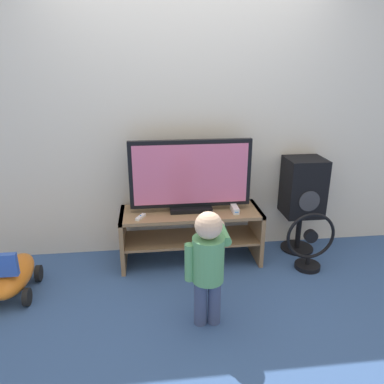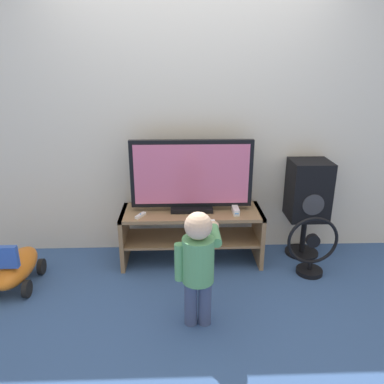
{
  "view_description": "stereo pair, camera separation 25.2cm",
  "coord_description": "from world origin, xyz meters",
  "px_view_note": "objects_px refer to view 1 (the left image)",
  "views": [
    {
      "loc": [
        -0.36,
        -2.87,
        1.79
      ],
      "look_at": [
        0.0,
        0.13,
        0.71
      ],
      "focal_mm": 35.0,
      "sensor_mm": 36.0,
      "label": 1
    },
    {
      "loc": [
        -0.11,
        -2.89,
        1.79
      ],
      "look_at": [
        0.0,
        0.13,
        0.71
      ],
      "focal_mm": 35.0,
      "sensor_mm": 36.0,
      "label": 2
    }
  ],
  "objects_px": {
    "television": "(191,177)",
    "child": "(208,260)",
    "remote_primary": "(141,217)",
    "floor_fan": "(310,244)",
    "speaker_tower": "(303,189)",
    "game_console": "(235,209)",
    "ride_on_toy": "(14,275)"
  },
  "relations": [
    {
      "from": "remote_primary",
      "to": "ride_on_toy",
      "type": "relative_size",
      "value": 0.21
    },
    {
      "from": "television",
      "to": "remote_primary",
      "type": "height_order",
      "value": "television"
    },
    {
      "from": "game_console",
      "to": "floor_fan",
      "type": "height_order",
      "value": "game_console"
    },
    {
      "from": "television",
      "to": "child",
      "type": "height_order",
      "value": "television"
    },
    {
      "from": "television",
      "to": "floor_fan",
      "type": "distance_m",
      "value": 1.21
    },
    {
      "from": "floor_fan",
      "to": "ride_on_toy",
      "type": "distance_m",
      "value": 2.49
    },
    {
      "from": "remote_primary",
      "to": "floor_fan",
      "type": "relative_size",
      "value": 0.24
    },
    {
      "from": "ride_on_toy",
      "to": "speaker_tower",
      "type": "bearing_deg",
      "value": 10.32
    },
    {
      "from": "game_console",
      "to": "child",
      "type": "relative_size",
      "value": 0.19
    },
    {
      "from": "remote_primary",
      "to": "child",
      "type": "xyz_separation_m",
      "value": [
        0.46,
        -0.77,
        -0.01
      ]
    },
    {
      "from": "floor_fan",
      "to": "child",
      "type": "bearing_deg",
      "value": -148.78
    },
    {
      "from": "game_console",
      "to": "child",
      "type": "xyz_separation_m",
      "value": [
        -0.37,
        -0.82,
        -0.02
      ]
    },
    {
      "from": "child",
      "to": "floor_fan",
      "type": "distance_m",
      "value": 1.22
    },
    {
      "from": "child",
      "to": "ride_on_toy",
      "type": "distance_m",
      "value": 1.6
    },
    {
      "from": "remote_primary",
      "to": "child",
      "type": "bearing_deg",
      "value": -59.09
    },
    {
      "from": "television",
      "to": "ride_on_toy",
      "type": "distance_m",
      "value": 1.64
    },
    {
      "from": "ride_on_toy",
      "to": "game_console",
      "type": "bearing_deg",
      "value": 9.48
    },
    {
      "from": "television",
      "to": "child",
      "type": "xyz_separation_m",
      "value": [
        0.01,
        -0.91,
        -0.31
      ]
    },
    {
      "from": "floor_fan",
      "to": "ride_on_toy",
      "type": "height_order",
      "value": "floor_fan"
    },
    {
      "from": "remote_primary",
      "to": "speaker_tower",
      "type": "height_order",
      "value": "speaker_tower"
    },
    {
      "from": "remote_primary",
      "to": "ride_on_toy",
      "type": "height_order",
      "value": "remote_primary"
    },
    {
      "from": "television",
      "to": "child",
      "type": "distance_m",
      "value": 0.96
    },
    {
      "from": "remote_primary",
      "to": "floor_fan",
      "type": "height_order",
      "value": "floor_fan"
    },
    {
      "from": "television",
      "to": "speaker_tower",
      "type": "xyz_separation_m",
      "value": [
        1.08,
        0.07,
        -0.19
      ]
    },
    {
      "from": "ride_on_toy",
      "to": "remote_primary",
      "type": "bearing_deg",
      "value": 14.3
    },
    {
      "from": "ride_on_toy",
      "to": "television",
      "type": "bearing_deg",
      "value": 15.06
    },
    {
      "from": "television",
      "to": "game_console",
      "type": "height_order",
      "value": "television"
    },
    {
      "from": "television",
      "to": "ride_on_toy",
      "type": "bearing_deg",
      "value": -164.94
    },
    {
      "from": "game_console",
      "to": "ride_on_toy",
      "type": "distance_m",
      "value": 1.9
    },
    {
      "from": "remote_primary",
      "to": "speaker_tower",
      "type": "bearing_deg",
      "value": 7.62
    },
    {
      "from": "television",
      "to": "ride_on_toy",
      "type": "relative_size",
      "value": 1.74
    },
    {
      "from": "speaker_tower",
      "to": "game_console",
      "type": "bearing_deg",
      "value": -167.46
    }
  ]
}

